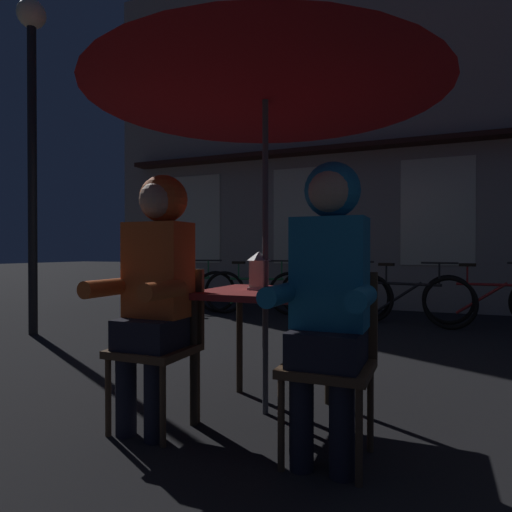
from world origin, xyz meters
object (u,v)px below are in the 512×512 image
at_px(bicycle_second, 256,292).
at_px(bicycle_third, 332,294).
at_px(chair_left, 162,337).
at_px(bicycle_fourth, 408,299).
at_px(person_right_hooded, 329,278).
at_px(bicycle_nearest, 185,290).
at_px(chair_right, 331,352).
at_px(person_left_hooded, 156,274).
at_px(bicycle_fifth, 492,300).
at_px(cafe_table, 265,307).
at_px(street_lamp, 32,101).
at_px(patio_umbrella, 265,68).
at_px(lantern, 259,270).

bearing_deg(bicycle_second, bicycle_third, 2.85).
relative_size(chair_left, bicycle_fourth, 0.53).
height_order(person_right_hooded, bicycle_nearest, person_right_hooded).
bearing_deg(person_right_hooded, chair_right, 90.00).
distance_m(chair_left, person_left_hooded, 0.36).
bearing_deg(bicycle_third, bicycle_fifth, 0.37).
height_order(cafe_table, street_lamp, street_lamp).
bearing_deg(patio_umbrella, chair_left, -142.45).
distance_m(bicycle_nearest, bicycle_fourth, 3.41).
bearing_deg(lantern, bicycle_second, 112.41).
xyz_separation_m(chair_left, person_right_hooded, (0.96, -0.06, 0.36)).
bearing_deg(bicycle_nearest, street_lamp, -104.32).
bearing_deg(lantern, chair_right, -35.62).
relative_size(patio_umbrella, lantern, 10.00).
distance_m(lantern, chair_left, 0.69).
bearing_deg(chair_right, person_left_hooded, -176.61).
relative_size(person_right_hooded, bicycle_third, 0.84).
height_order(person_right_hooded, street_lamp, street_lamp).
relative_size(cafe_table, patio_umbrella, 0.32).
distance_m(bicycle_nearest, bicycle_fifth, 4.41).
bearing_deg(person_left_hooded, chair_right, 3.39).
distance_m(lantern, street_lamp, 4.06).
bearing_deg(bicycle_fourth, chair_left, -105.23).
relative_size(cafe_table, chair_right, 0.85).
xyz_separation_m(cafe_table, bicycle_fourth, (0.60, 3.60, -0.29)).
relative_size(patio_umbrella, chair_right, 2.66).
relative_size(patio_umbrella, street_lamp, 0.60).
height_order(patio_umbrella, lantern, patio_umbrella).
distance_m(chair_right, bicycle_fourth, 3.98).
distance_m(patio_umbrella, chair_right, 1.68).
distance_m(person_right_hooded, bicycle_nearest, 5.28).
bearing_deg(bicycle_third, patio_umbrella, -83.29).
height_order(chair_left, chair_right, same).
bearing_deg(chair_left, street_lamp, 150.20).
bearing_deg(street_lamp, chair_left, -29.80).
xyz_separation_m(person_right_hooded, bicycle_fifth, (1.12, 4.31, -0.50)).
distance_m(cafe_table, chair_left, 0.62).
height_order(person_right_hooded, bicycle_fifth, person_right_hooded).
relative_size(bicycle_second, bicycle_third, 0.99).
bearing_deg(bicycle_nearest, bicycle_fourth, -1.26).
xyz_separation_m(patio_umbrella, chair_right, (0.48, -0.37, -1.57)).
bearing_deg(person_right_hooded, bicycle_second, 116.28).
relative_size(bicycle_nearest, bicycle_third, 0.99).
bearing_deg(cafe_table, lantern, 171.63).
distance_m(chair_left, person_right_hooded, 1.03).
relative_size(person_left_hooded, bicycle_third, 0.84).
height_order(chair_left, bicycle_fourth, chair_left).
bearing_deg(bicycle_nearest, person_left_hooded, -60.49).
height_order(person_left_hooded, bicycle_fifth, person_left_hooded).
bearing_deg(bicycle_third, bicycle_second, -177.15).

